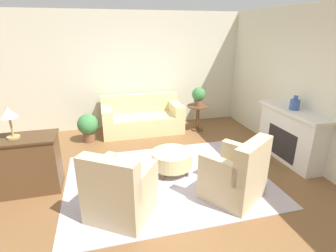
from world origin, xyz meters
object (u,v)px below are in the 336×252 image
(ottoman_table, at_px, (172,159))
(potted_plant_floor, at_px, (88,126))
(couch, at_px, (142,119))
(table_lamp, at_px, (9,116))
(vase_mantel_near, at_px, (295,104))
(armchair_right, at_px, (236,175))
(armchair_left, at_px, (119,193))
(side_table, at_px, (198,113))
(potted_plant_on_side_table, at_px, (199,95))
(dresser, at_px, (20,164))

(ottoman_table, relative_size, potted_plant_floor, 1.12)
(couch, xyz_separation_m, table_lamp, (-2.21, -2.09, 0.91))
(vase_mantel_near, bearing_deg, ottoman_table, 177.97)
(armchair_right, distance_m, table_lamp, 3.35)
(couch, height_order, armchair_left, armchair_left)
(armchair_right, bearing_deg, potted_plant_floor, 127.97)
(side_table, relative_size, vase_mantel_near, 2.49)
(potted_plant_on_side_table, xyz_separation_m, potted_plant_floor, (-2.61, -0.07, -0.52))
(couch, relative_size, vase_mantel_near, 7.50)
(potted_plant_on_side_table, height_order, potted_plant_floor, potted_plant_on_side_table)
(potted_plant_on_side_table, bearing_deg, armchair_right, -99.39)
(vase_mantel_near, distance_m, table_lamp, 4.65)
(vase_mantel_near, distance_m, potted_plant_floor, 4.21)
(armchair_left, distance_m, armchair_right, 1.69)
(vase_mantel_near, bearing_deg, armchair_left, -164.98)
(ottoman_table, xyz_separation_m, potted_plant_floor, (-1.43, 1.79, 0.10))
(ottoman_table, bearing_deg, couch, 94.44)
(couch, distance_m, armchair_right, 3.21)
(couch, xyz_separation_m, armchair_left, (-0.81, -3.09, 0.06))
(side_table, height_order, dresser, dresser)
(armchair_right, height_order, vase_mantel_near, vase_mantel_near)
(couch, bearing_deg, dresser, -136.58)
(armchair_left, bearing_deg, vase_mantel_near, 15.02)
(armchair_left, distance_m, ottoman_table, 1.37)
(couch, relative_size, potted_plant_on_side_table, 4.29)
(potted_plant_on_side_table, bearing_deg, armchair_left, -127.44)
(armchair_left, relative_size, ottoman_table, 1.48)
(couch, bearing_deg, vase_mantel_near, -42.34)
(dresser, height_order, table_lamp, table_lamp)
(side_table, distance_m, table_lamp, 4.06)
(armchair_right, xyz_separation_m, ottoman_table, (-0.71, 0.95, -0.11))
(couch, xyz_separation_m, vase_mantel_near, (2.44, -2.22, 0.79))
(couch, xyz_separation_m, potted_plant_floor, (-1.27, -0.35, 0.05))
(couch, height_order, armchair_right, armchair_right)
(dresser, bearing_deg, side_table, 27.00)
(armchair_left, height_order, side_table, armchair_left)
(vase_mantel_near, bearing_deg, potted_plant_on_side_table, 119.43)
(table_lamp, bearing_deg, potted_plant_floor, 61.61)
(dresser, bearing_deg, vase_mantel_near, -1.62)
(side_table, bearing_deg, table_lamp, -153.00)
(side_table, bearing_deg, potted_plant_floor, -178.57)
(dresser, bearing_deg, table_lamp, 0.00)
(potted_plant_floor, bearing_deg, vase_mantel_near, -26.86)
(armchair_left, bearing_deg, couch, 75.32)
(armchair_right, distance_m, potted_plant_floor, 3.48)
(couch, relative_size, potted_plant_floor, 3.01)
(ottoman_table, height_order, side_table, side_table)
(potted_plant_floor, bearing_deg, armchair_right, -52.03)
(ottoman_table, distance_m, potted_plant_on_side_table, 2.29)
(potted_plant_on_side_table, relative_size, table_lamp, 0.97)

